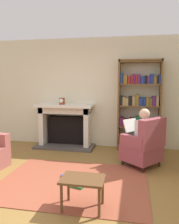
# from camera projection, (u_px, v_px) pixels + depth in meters

# --- Properties ---
(ground) EXTENTS (14.00, 14.00, 0.00)m
(ground) POSITION_uv_depth(u_px,v_px,m) (68.00, 191.00, 3.43)
(ground) COLOR olive
(back_wall) EXTENTS (5.60, 0.10, 2.70)m
(back_wall) POSITION_uv_depth(u_px,v_px,m) (96.00, 93.00, 5.72)
(back_wall) COLOR beige
(back_wall) RESTS_ON ground
(area_rug) EXTENTS (2.40, 1.80, 0.01)m
(area_rug) POSITION_uv_depth(u_px,v_px,m) (73.00, 182.00, 3.72)
(area_rug) COLOR #974A32
(area_rug) RESTS_ON ground
(fireplace) EXTENTS (1.47, 0.64, 1.08)m
(fireplace) POSITION_uv_depth(u_px,v_px,m) (66.00, 124.00, 5.72)
(fireplace) COLOR #4C4742
(fireplace) RESTS_ON ground
(mantel_clock) EXTENTS (0.14, 0.14, 0.16)m
(mantel_clock) POSITION_uv_depth(u_px,v_px,m) (62.00, 101.00, 5.55)
(mantel_clock) COLOR brown
(mantel_clock) RESTS_ON fireplace
(bookshelf) EXTENTS (0.99, 0.32, 2.14)m
(bookshelf) POSITION_uv_depth(u_px,v_px,m) (139.00, 108.00, 5.35)
(bookshelf) COLOR brown
(bookshelf) RESTS_ON ground
(armchair_reading) EXTENTS (0.89, 0.89, 0.97)m
(armchair_reading) POSITION_uv_depth(u_px,v_px,m) (144.00, 146.00, 4.34)
(armchair_reading) COLOR #331E14
(armchair_reading) RESTS_ON ground
(seated_reader) EXTENTS (0.59, 0.57, 1.14)m
(seated_reader) POSITION_uv_depth(u_px,v_px,m) (140.00, 135.00, 4.40)
(seated_reader) COLOR silver
(seated_reader) RESTS_ON ground
(side_table) EXTENTS (0.56, 0.39, 0.42)m
(side_table) POSITION_uv_depth(u_px,v_px,m) (83.00, 183.00, 2.91)
(side_table) COLOR brown
(side_table) RESTS_ON ground
(scattered_books) EXTENTS (0.53, 0.50, 0.03)m
(scattered_books) POSITION_uv_depth(u_px,v_px,m) (74.00, 181.00, 3.70)
(scattered_books) COLOR #334CA5
(scattered_books) RESTS_ON area_rug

